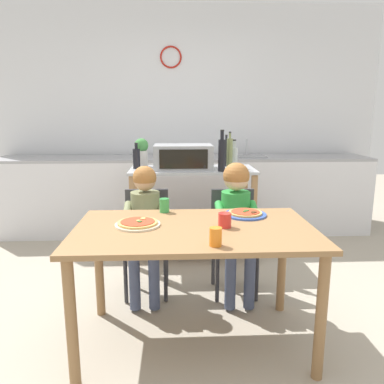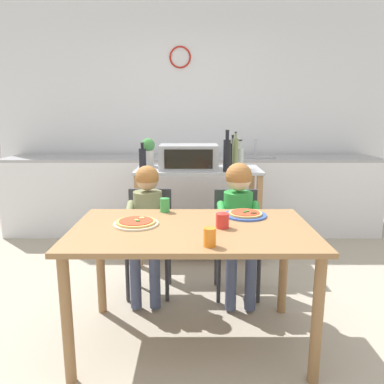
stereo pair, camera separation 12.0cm
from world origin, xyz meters
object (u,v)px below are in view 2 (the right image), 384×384
(bottle_brown_beer, at_px, (235,154))
(drinking_cup_orange, at_px, (210,237))
(bottle_slim_sauce, at_px, (227,154))
(toaster_oven, at_px, (189,157))
(bottle_squat_spirits, at_px, (240,157))
(kitchen_island_cart, at_px, (198,199))
(child_in_olive_shirt, at_px, (147,217))
(drinking_cup_green, at_px, (165,205))
(potted_herb_plant, at_px, (148,151))
(dining_chair_left, at_px, (150,233))
(bottle_tall_green_wine, at_px, (143,158))
(bottle_dark_olive_oil, at_px, (233,154))
(dining_table, at_px, (192,243))
(child_in_green_shirt, at_px, (239,214))
(pizza_plate_cream, at_px, (136,223))
(pizza_plate_blue_rimmed, at_px, (245,214))
(drinking_cup_red, at_px, (222,221))
(dining_chair_right, at_px, (236,234))

(bottle_brown_beer, bearing_deg, drinking_cup_orange, -100.60)
(bottle_slim_sauce, bearing_deg, toaster_oven, 155.01)
(bottle_squat_spirits, bearing_deg, kitchen_island_cart, -178.86)
(child_in_olive_shirt, bearing_deg, drinking_cup_green, -58.17)
(potted_herb_plant, height_order, dining_chair_left, potted_herb_plant)
(bottle_squat_spirits, distance_m, dining_chair_left, 1.18)
(bottle_tall_green_wine, height_order, child_in_olive_shirt, bottle_tall_green_wine)
(drinking_cup_green, bearing_deg, kitchen_island_cart, 76.96)
(bottle_dark_olive_oil, relative_size, bottle_squat_spirits, 1.13)
(bottle_brown_beer, xyz_separation_m, dining_table, (-0.40, -1.34, -0.39))
(child_in_green_shirt, height_order, pizza_plate_cream, child_in_green_shirt)
(bottle_brown_beer, bearing_deg, bottle_squat_spirits, 54.67)
(bottle_tall_green_wine, relative_size, pizza_plate_cream, 0.90)
(bottle_slim_sauce, relative_size, pizza_plate_cream, 1.36)
(drinking_cup_green, bearing_deg, toaster_oven, 81.44)
(kitchen_island_cart, xyz_separation_m, drinking_cup_orange, (0.03, -1.73, 0.20))
(bottle_tall_green_wine, xyz_separation_m, pizza_plate_cream, (0.13, -1.37, -0.23))
(pizza_plate_blue_rimmed, xyz_separation_m, drinking_cup_orange, (-0.26, -0.56, 0.04))
(bottle_dark_olive_oil, bearing_deg, potted_herb_plant, 179.00)
(dining_table, distance_m, drinking_cup_orange, 0.36)
(drinking_cup_red, bearing_deg, bottle_brown_beer, 80.66)
(bottle_dark_olive_oil, height_order, pizza_plate_cream, bottle_dark_olive_oil)
(bottle_slim_sauce, height_order, bottle_squat_spirits, bottle_slim_sauce)
(child_in_olive_shirt, bearing_deg, drinking_cup_orange, -64.99)
(toaster_oven, distance_m, child_in_olive_shirt, 0.92)
(potted_herb_plant, height_order, pizza_plate_cream, potted_herb_plant)
(potted_herb_plant, bearing_deg, drinking_cup_red, -68.76)
(pizza_plate_cream, distance_m, drinking_cup_red, 0.52)
(bottle_dark_olive_oil, xyz_separation_m, drinking_cup_green, (-0.58, -1.20, -0.22))
(drinking_cup_orange, bearing_deg, kitchen_island_cart, 91.08)
(potted_herb_plant, height_order, pizza_plate_blue_rimmed, potted_herb_plant)
(potted_herb_plant, distance_m, dining_chair_left, 1.02)
(pizza_plate_blue_rimmed, bearing_deg, bottle_tall_green_wine, 124.87)
(kitchen_island_cart, distance_m, dining_chair_right, 0.77)
(kitchen_island_cart, xyz_separation_m, toaster_oven, (-0.09, -0.02, 0.41))
(bottle_tall_green_wine, relative_size, dining_chair_right, 0.30)
(bottle_slim_sauce, height_order, bottle_brown_beer, bottle_slim_sauce)
(bottle_dark_olive_oil, bearing_deg, pizza_plate_blue_rimmed, -92.06)
(toaster_oven, distance_m, potted_herb_plant, 0.44)
(kitchen_island_cart, bearing_deg, pizza_plate_blue_rimmed, -75.87)
(dining_table, height_order, pizza_plate_blue_rimmed, pizza_plate_blue_rimmed)
(drinking_cup_red, bearing_deg, dining_chair_left, 125.24)
(kitchen_island_cart, bearing_deg, bottle_tall_green_wine, 178.27)
(toaster_oven, bearing_deg, bottle_tall_green_wine, 174.70)
(bottle_dark_olive_oil, xyz_separation_m, child_in_green_shirt, (-0.05, -0.97, -0.34))
(dining_chair_right, distance_m, pizza_plate_cream, 0.99)
(bottle_slim_sauce, bearing_deg, child_in_olive_shirt, -136.41)
(kitchen_island_cart, distance_m, pizza_plate_cream, 1.42)
(bottle_tall_green_wine, height_order, drinking_cup_green, bottle_tall_green_wine)
(dining_table, height_order, drinking_cup_orange, drinking_cup_orange)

